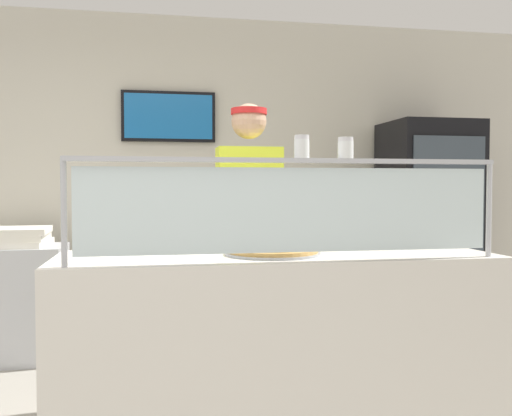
{
  "coord_description": "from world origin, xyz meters",
  "views": [
    {
      "loc": [
        0.44,
        -2.22,
        1.27
      ],
      "look_at": [
        0.92,
        0.37,
        1.17
      ],
      "focal_mm": 39.07,
      "sensor_mm": 36.0,
      "label": 1
    }
  ],
  "objects_px": {
    "pizza_server": "(275,247)",
    "pizza_box_stack": "(15,237)",
    "parmesan_shaker": "(302,148)",
    "pizza_tray": "(273,251)",
    "pepper_flake_shaker": "(346,149)",
    "worker_figure": "(250,230)",
    "drink_fridge": "(428,229)"
  },
  "relations": [
    {
      "from": "pizza_tray",
      "to": "worker_figure",
      "type": "distance_m",
      "value": 0.75
    },
    {
      "from": "pizza_server",
      "to": "parmesan_shaker",
      "type": "relative_size",
      "value": 2.88
    },
    {
      "from": "pizza_server",
      "to": "pizza_tray",
      "type": "bearing_deg",
      "value": 101.35
    },
    {
      "from": "parmesan_shaker",
      "to": "pizza_box_stack",
      "type": "distance_m",
      "value": 2.65
    },
    {
      "from": "pepper_flake_shaker",
      "to": "worker_figure",
      "type": "height_order",
      "value": "worker_figure"
    },
    {
      "from": "worker_figure",
      "to": "drink_fridge",
      "type": "distance_m",
      "value": 2.04
    },
    {
      "from": "worker_figure",
      "to": "pepper_flake_shaker",
      "type": "bearing_deg",
      "value": -76.32
    },
    {
      "from": "pizza_server",
      "to": "pizza_box_stack",
      "type": "relative_size",
      "value": 0.57
    },
    {
      "from": "pizza_tray",
      "to": "parmesan_shaker",
      "type": "bearing_deg",
      "value": -73.97
    },
    {
      "from": "worker_figure",
      "to": "pizza_box_stack",
      "type": "distance_m",
      "value": 1.88
    },
    {
      "from": "parmesan_shaker",
      "to": "drink_fridge",
      "type": "distance_m",
      "value": 2.72
    },
    {
      "from": "parmesan_shaker",
      "to": "worker_figure",
      "type": "relative_size",
      "value": 0.06
    },
    {
      "from": "pepper_flake_shaker",
      "to": "worker_figure",
      "type": "xyz_separation_m",
      "value": [
        -0.24,
        1.0,
        -0.42
      ]
    },
    {
      "from": "worker_figure",
      "to": "drink_fridge",
      "type": "xyz_separation_m",
      "value": [
        1.72,
        1.08,
        -0.1
      ]
    },
    {
      "from": "pizza_server",
      "to": "pizza_box_stack",
      "type": "bearing_deg",
      "value": 121.17
    },
    {
      "from": "pizza_tray",
      "to": "pizza_box_stack",
      "type": "distance_m",
      "value": 2.36
    },
    {
      "from": "pizza_tray",
      "to": "drink_fridge",
      "type": "relative_size",
      "value": 0.25
    },
    {
      "from": "pizza_server",
      "to": "pepper_flake_shaker",
      "type": "xyz_separation_m",
      "value": [
        0.26,
        -0.22,
        0.44
      ]
    },
    {
      "from": "parmesan_shaker",
      "to": "pizza_server",
      "type": "bearing_deg",
      "value": 105.59
    },
    {
      "from": "pizza_tray",
      "to": "pizza_server",
      "type": "bearing_deg",
      "value": -69.18
    },
    {
      "from": "parmesan_shaker",
      "to": "worker_figure",
      "type": "xyz_separation_m",
      "value": [
        -0.05,
        1.0,
        -0.42
      ]
    },
    {
      "from": "pizza_tray",
      "to": "parmesan_shaker",
      "type": "xyz_separation_m",
      "value": [
        0.07,
        -0.24,
        0.46
      ]
    },
    {
      "from": "drink_fridge",
      "to": "pizza_box_stack",
      "type": "height_order",
      "value": "drink_fridge"
    },
    {
      "from": "pepper_flake_shaker",
      "to": "pizza_box_stack",
      "type": "bearing_deg",
      "value": 131.67
    },
    {
      "from": "pizza_tray",
      "to": "parmesan_shaker",
      "type": "relative_size",
      "value": 4.57
    },
    {
      "from": "pepper_flake_shaker",
      "to": "pizza_tray",
      "type": "bearing_deg",
      "value": 137.17
    },
    {
      "from": "worker_figure",
      "to": "parmesan_shaker",
      "type": "bearing_deg",
      "value": -87.22
    },
    {
      "from": "parmesan_shaker",
      "to": "pepper_flake_shaker",
      "type": "distance_m",
      "value": 0.19
    },
    {
      "from": "pizza_box_stack",
      "to": "pizza_server",
      "type": "bearing_deg",
      "value": -49.35
    },
    {
      "from": "pizza_server",
      "to": "worker_figure",
      "type": "xyz_separation_m",
      "value": [
        0.01,
        0.77,
        0.02
      ]
    },
    {
      "from": "worker_figure",
      "to": "pizza_box_stack",
      "type": "bearing_deg",
      "value": 146.49
    },
    {
      "from": "pizza_tray",
      "to": "pepper_flake_shaker",
      "type": "xyz_separation_m",
      "value": [
        0.26,
        -0.24,
        0.46
      ]
    }
  ]
}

